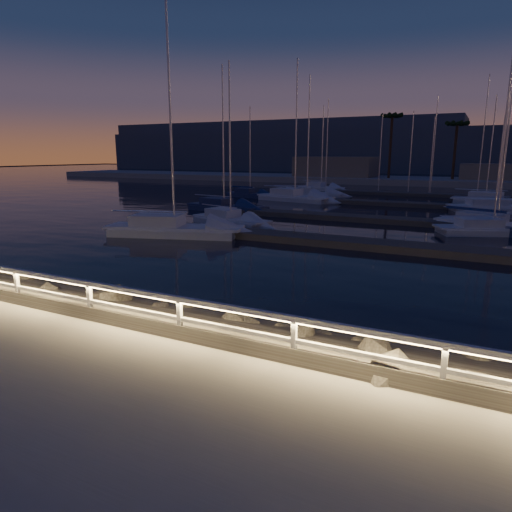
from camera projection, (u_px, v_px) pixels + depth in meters
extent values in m
plane|color=#A39E93|center=(149.00, 331.00, 11.66)|extent=(400.00, 400.00, 0.00)
cube|color=#A39E93|center=(70.00, 376.00, 9.51)|extent=(240.00, 5.00, 0.20)
cube|color=#6B675C|center=(184.00, 323.00, 13.04)|extent=(240.00, 3.45, 1.29)
plane|color=black|center=(443.00, 183.00, 81.44)|extent=(320.00, 320.00, 0.00)
plane|color=black|center=(151.00, 374.00, 11.93)|extent=(400.00, 400.00, 0.00)
cube|color=white|center=(17.00, 287.00, 13.76)|extent=(0.11, 0.11, 1.00)
cube|color=white|center=(90.00, 301.00, 12.44)|extent=(0.11, 0.11, 1.00)
cube|color=white|center=(180.00, 318.00, 11.11)|extent=(0.11, 0.11, 1.00)
cube|color=white|center=(294.00, 341.00, 9.79)|extent=(0.11, 0.11, 1.00)
cube|color=white|center=(444.00, 370.00, 8.47)|extent=(0.11, 0.11, 1.00)
cube|color=white|center=(147.00, 293.00, 11.45)|extent=(44.00, 0.12, 0.12)
cube|color=white|center=(148.00, 312.00, 11.56)|extent=(44.00, 0.09, 0.09)
cube|color=#EEBC6B|center=(146.00, 297.00, 11.45)|extent=(44.00, 0.04, 0.03)
sphere|color=#6B675C|center=(187.00, 314.00, 14.15)|extent=(0.91, 0.91, 0.91)
sphere|color=#6B675C|center=(374.00, 359.00, 10.51)|extent=(1.06, 1.06, 1.06)
sphere|color=#6B675C|center=(340.00, 342.00, 11.98)|extent=(0.96, 0.96, 0.96)
cube|color=#615950|center=(335.00, 241.00, 25.68)|extent=(22.00, 2.00, 0.40)
cube|color=#615950|center=(375.00, 219.00, 34.39)|extent=(22.00, 2.00, 0.40)
cube|color=#615950|center=(402.00, 204.00, 44.83)|extent=(22.00, 2.00, 0.40)
cube|color=#615950|center=(419.00, 195.00, 55.28)|extent=(22.00, 2.00, 0.40)
cube|color=#A39E93|center=(439.00, 182.00, 76.13)|extent=(160.00, 14.00, 1.20)
cube|color=#7C6E5E|center=(336.00, 169.00, 83.62)|extent=(14.00, 8.00, 4.00)
cube|color=#7C6E5E|center=(494.00, 174.00, 73.14)|extent=(10.00, 6.00, 3.00)
cylinder|color=#432D1F|center=(390.00, 146.00, 76.63)|extent=(0.44, 0.44, 10.50)
cylinder|color=#432D1F|center=(455.00, 151.00, 73.26)|extent=(0.44, 0.44, 9.00)
cube|color=#3C485D|center=(462.00, 155.00, 123.96)|extent=(220.00, 30.00, 14.00)
cube|color=#3C485D|center=(276.00, 149.00, 158.67)|extent=(120.00, 25.00, 18.00)
cube|color=silver|center=(231.00, 223.00, 32.93)|extent=(6.42, 3.69, 0.52)
cube|color=silver|center=(231.00, 218.00, 32.86)|extent=(6.81, 3.54, 0.14)
cube|color=silver|center=(223.00, 213.00, 33.35)|extent=(2.70, 2.14, 0.61)
cylinder|color=silver|center=(230.00, 142.00, 31.68)|extent=(0.11, 0.11, 10.57)
cylinder|color=silver|center=(219.00, 206.00, 33.53)|extent=(3.67, 1.16, 0.08)
cube|color=silver|center=(175.00, 233.00, 28.67)|extent=(8.35, 4.89, 0.62)
cube|color=silver|center=(175.00, 227.00, 28.58)|extent=(8.86, 4.71, 0.17)
cube|color=silver|center=(158.00, 220.00, 28.67)|extent=(3.53, 2.81, 0.73)
cylinder|color=silver|center=(170.00, 111.00, 27.05)|extent=(0.13, 0.13, 13.75)
cylinder|color=silver|center=(149.00, 211.00, 28.63)|extent=(4.75, 1.57, 0.09)
cube|color=silver|center=(493.00, 232.00, 29.11)|extent=(6.86, 4.67, 0.47)
cube|color=silver|center=(493.00, 227.00, 29.04)|extent=(7.23, 4.59, 0.13)
cube|color=silver|center=(479.00, 223.00, 29.02)|extent=(2.99, 2.53, 0.56)
cylinder|color=silver|center=(504.00, 134.00, 27.78)|extent=(0.10, 0.10, 11.36)
cylinder|color=silver|center=(472.00, 216.00, 28.94)|extent=(3.76, 1.74, 0.07)
cube|color=navy|center=(224.00, 209.00, 40.94)|extent=(7.08, 3.34, 0.53)
cube|color=navy|center=(224.00, 206.00, 40.87)|extent=(7.59, 3.09, 0.14)
cube|color=navy|center=(216.00, 201.00, 41.34)|extent=(2.89, 2.11, 0.63)
cylinder|color=silver|center=(223.00, 137.00, 39.56)|extent=(0.12, 0.12, 11.82)
cylinder|color=silver|center=(212.00, 196.00, 41.51)|extent=(4.21, 0.76, 0.08)
cube|color=silver|center=(496.00, 229.00, 30.35)|extent=(7.70, 5.12, 0.53)
cube|color=silver|center=(497.00, 224.00, 30.28)|extent=(8.12, 5.02, 0.14)
cube|color=silver|center=(482.00, 217.00, 30.97)|extent=(3.34, 2.80, 0.62)
cylinder|color=silver|center=(509.00, 123.00, 28.87)|extent=(0.12, 0.12, 12.72)
cylinder|color=silver|center=(475.00, 209.00, 31.24)|extent=(4.24, 1.87, 0.08)
cube|color=navy|center=(250.00, 196.00, 53.94)|extent=(5.86, 2.77, 0.48)
cube|color=navy|center=(250.00, 193.00, 53.88)|extent=(6.27, 2.57, 0.13)
cube|color=navy|center=(245.00, 191.00, 54.26)|extent=(2.39, 1.75, 0.56)
cylinder|color=silver|center=(250.00, 150.00, 52.79)|extent=(0.10, 0.10, 9.76)
cylinder|color=silver|center=(242.00, 187.00, 54.39)|extent=(3.48, 0.64, 0.07)
cube|color=silver|center=(295.00, 200.00, 49.58)|extent=(8.40, 4.20, 0.63)
cube|color=silver|center=(295.00, 196.00, 49.49)|extent=(8.97, 3.94, 0.17)
cube|color=silver|center=(287.00, 192.00, 50.08)|extent=(3.45, 2.58, 0.74)
cylinder|color=silver|center=(296.00, 129.00, 47.94)|extent=(0.14, 0.14, 13.93)
cylinder|color=silver|center=(282.00, 186.00, 50.29)|extent=(4.94, 1.07, 0.09)
cube|color=silver|center=(497.00, 203.00, 46.32)|extent=(8.25, 3.67, 0.57)
cube|color=silver|center=(498.00, 199.00, 46.24)|extent=(8.86, 3.36, 0.16)
cube|color=silver|center=(486.00, 195.00, 46.77)|extent=(3.33, 2.38, 0.68)
cylinder|color=silver|center=(506.00, 128.00, 44.70)|extent=(0.13, 0.13, 13.85)
cylinder|color=silver|center=(481.00, 190.00, 46.96)|extent=(4.95, 0.73, 0.08)
cube|color=silver|center=(499.00, 210.00, 40.49)|extent=(8.36, 5.29, 0.53)
cube|color=silver|center=(499.00, 206.00, 40.42)|extent=(8.83, 5.15, 0.14)
cube|color=silver|center=(487.00, 202.00, 40.46)|extent=(3.59, 2.95, 0.63)
cylinder|color=silver|center=(509.00, 125.00, 38.89)|extent=(0.12, 0.12, 13.77)
cylinder|color=silver|center=(481.00, 197.00, 40.41)|extent=(4.66, 1.83, 0.08)
cube|color=silver|center=(321.00, 189.00, 64.15)|extent=(6.57, 3.66, 0.53)
cube|color=silver|center=(321.00, 187.00, 64.08)|extent=(6.99, 3.50, 0.14)
cube|color=silver|center=(316.00, 184.00, 64.57)|extent=(2.75, 2.15, 0.63)
cylinder|color=silver|center=(322.00, 147.00, 62.87)|extent=(0.12, 0.12, 10.84)
cylinder|color=silver|center=(314.00, 181.00, 64.75)|extent=(3.78, 1.11, 0.08)
cube|color=silver|center=(307.00, 197.00, 53.26)|extent=(7.85, 5.26, 0.58)
cube|color=silver|center=(307.00, 193.00, 53.18)|extent=(8.28, 5.16, 0.16)
cube|color=silver|center=(298.00, 190.00, 53.16)|extent=(3.41, 2.87, 0.69)
cylinder|color=silver|center=(309.00, 135.00, 51.74)|extent=(0.13, 0.13, 12.98)
cylinder|color=silver|center=(294.00, 186.00, 53.08)|extent=(4.32, 1.93, 0.08)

